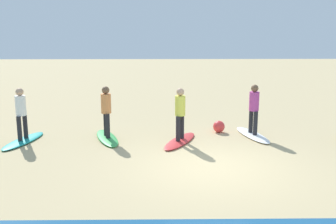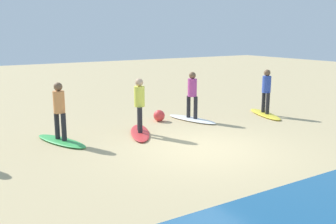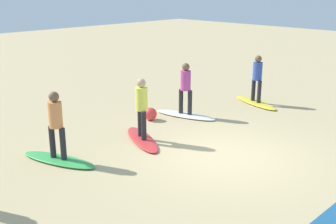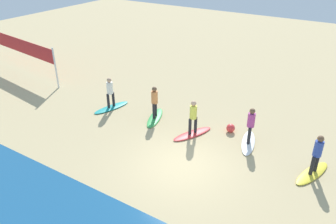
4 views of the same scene
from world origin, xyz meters
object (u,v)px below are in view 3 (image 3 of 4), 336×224
(surfboard_red, at_px, (142,139))
(surfer_green, at_px, (56,120))
(beach_ball, at_px, (150,114))
(surfer_yellow, at_px, (257,75))
(surfboard_green, at_px, (59,160))
(surfboard_yellow, at_px, (255,103))
(surfer_red, at_px, (142,104))
(surfboard_white, at_px, (185,115))
(surfer_white, at_px, (186,85))

(surfboard_red, relative_size, surfer_green, 1.28)
(beach_ball, bearing_deg, surfer_yellow, 161.71)
(surfboard_green, bearing_deg, surfer_green, 71.43)
(surfboard_yellow, bearing_deg, beach_ball, -90.36)
(beach_ball, bearing_deg, surfboard_yellow, 161.71)
(surfer_yellow, xyz_separation_m, surfer_green, (7.61, -0.49, 0.00))
(surfboard_yellow, height_order, surfer_red, surfer_red)
(surfer_red, bearing_deg, surfboard_green, -9.07)
(surfboard_green, xyz_separation_m, beach_ball, (-3.72, -0.80, 0.16))
(surfboard_red, bearing_deg, surfboard_yellow, 113.08)
(surfboard_white, relative_size, surfboard_red, 1.00)
(surfer_green, bearing_deg, surfboard_red, 170.93)
(beach_ball, bearing_deg, surfboard_green, 12.07)
(surfer_white, bearing_deg, beach_ball, -25.66)
(surfboard_red, height_order, surfer_red, surfer_red)
(surfboard_yellow, relative_size, surfboard_green, 1.00)
(surfboard_green, xyz_separation_m, surfer_green, (-0.00, 0.00, 0.99))
(surfboard_yellow, distance_m, surfer_white, 3.10)
(surfboard_yellow, bearing_deg, surfer_red, -73.33)
(surfboard_yellow, bearing_deg, surfer_white, -87.43)
(surfer_white, height_order, surfboard_red, surfer_white)
(surfer_yellow, distance_m, surfboard_white, 3.10)
(surfboard_red, distance_m, surfer_green, 2.57)
(beach_ball, bearing_deg, surfboard_white, 154.34)
(surfer_green, bearing_deg, surfer_white, -176.54)
(surfboard_white, height_order, surfer_white, surfer_white)
(surfer_yellow, xyz_separation_m, surfboard_white, (2.83, -0.78, -0.99))
(surfer_white, height_order, surfer_red, same)
(surfer_red, bearing_deg, surfboard_red, 0.00)
(surfer_yellow, bearing_deg, surfer_green, -3.68)
(beach_ball, bearing_deg, surfer_white, 154.34)
(surfer_white, relative_size, surfer_green, 1.00)
(surfboard_yellow, xyz_separation_m, surfer_yellow, (0.00, 0.00, 0.99))
(surfer_yellow, relative_size, surfboard_green, 0.78)
(surfer_green, bearing_deg, surfboard_white, -176.54)
(surfboard_red, distance_m, surfer_red, 0.99)
(surfboard_yellow, bearing_deg, surfer_yellow, 0.00)
(surfer_white, height_order, surfer_green, same)
(surfer_green, relative_size, beach_ball, 4.08)
(surfboard_red, bearing_deg, surfer_red, 0.00)
(surfer_red, bearing_deg, beach_ball, -139.81)
(surfboard_white, xyz_separation_m, surfer_red, (2.44, 0.66, 0.99))
(surfer_red, relative_size, surfboard_green, 0.78)
(surfer_white, xyz_separation_m, beach_ball, (1.05, -0.51, -0.84))
(surfboard_yellow, relative_size, surfer_green, 1.28)
(surfboard_white, height_order, surfboard_green, same)
(surfer_white, distance_m, surfer_green, 4.79)
(surfer_white, xyz_separation_m, surfer_green, (4.78, 0.29, 0.00))
(surfer_white, bearing_deg, surfer_red, 15.19)
(surfboard_white, bearing_deg, surfboard_red, -89.84)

